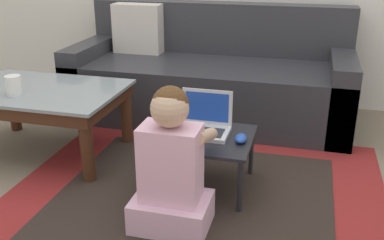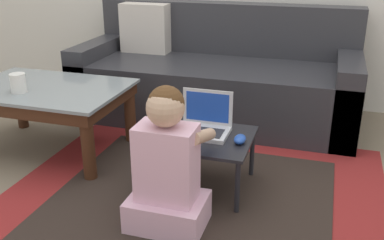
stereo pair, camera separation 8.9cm
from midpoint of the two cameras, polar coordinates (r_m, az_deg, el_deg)
ground_plane at (r=2.38m, az=-2.84°, el=-8.30°), size 16.00×16.00×0.00m
area_rug at (r=2.21m, az=-1.38°, el=-10.68°), size 1.86×1.82×0.01m
couch at (r=3.24m, az=1.43°, el=5.25°), size 1.93×0.81×0.78m
coffee_table at (r=2.76m, az=-19.35°, el=2.46°), size 0.92×0.63×0.40m
laptop_desk at (r=2.25m, az=-0.08°, el=-2.71°), size 0.52×0.43×0.29m
laptop at (r=2.26m, az=0.38°, el=-0.74°), size 0.26×0.20×0.21m
computer_mouse at (r=2.17m, az=5.07°, el=-2.33°), size 0.06×0.09×0.04m
person_seated at (r=1.92m, az=-3.97°, el=-6.16°), size 0.34×0.40×0.65m
cup_on_table at (r=2.66m, az=-22.61°, el=4.08°), size 0.09×0.09×0.11m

